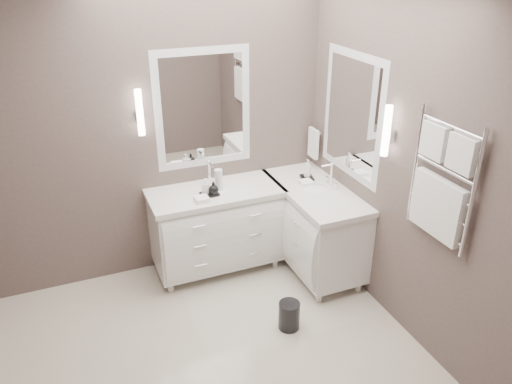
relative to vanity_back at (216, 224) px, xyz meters
name	(u,v)px	position (x,y,z in m)	size (l,w,h in m)	color
floor	(213,365)	(-0.45, -1.23, -0.49)	(3.20, 3.00, 0.01)	beige
wall_back	(156,136)	(-0.45, 0.28, 0.86)	(3.20, 0.01, 2.70)	#574945
wall_front	(319,372)	(-0.45, -2.73, 0.86)	(3.20, 0.01, 2.70)	#574945
wall_right	(409,170)	(1.15, -1.23, 0.86)	(0.01, 3.00, 2.70)	#574945
vanity_back	(216,224)	(0.00, 0.00, 0.00)	(1.24, 0.59, 0.97)	white
vanity_right	(314,223)	(0.88, -0.33, 0.00)	(0.59, 1.24, 0.97)	white
mirror_back	(203,109)	(0.00, 0.26, 1.06)	(0.90, 0.02, 1.10)	white
mirror_right	(352,116)	(1.14, -0.43, 1.06)	(0.02, 0.90, 1.10)	white
sconce_back	(140,113)	(-0.58, 0.20, 1.11)	(0.06, 0.06, 0.40)	white
sconce_right	(386,132)	(1.08, -1.01, 1.11)	(0.06, 0.06, 0.40)	white
towel_bar_corner	(313,143)	(1.09, 0.13, 0.63)	(0.03, 0.22, 0.30)	white
towel_ladder	(441,187)	(1.10, -1.63, 0.91)	(0.06, 0.58, 0.90)	white
waste_bin	(289,315)	(0.26, -1.07, -0.36)	(0.18, 0.18, 0.25)	black
amenity_tray_back	(210,194)	(-0.08, -0.08, 0.38)	(0.16, 0.12, 0.02)	black
amenity_tray_right	(307,178)	(0.90, -0.10, 0.38)	(0.11, 0.15, 0.02)	black
water_bottle	(219,180)	(0.03, -0.02, 0.47)	(0.07, 0.07, 0.21)	silver
soap_bottle_a	(205,186)	(-0.11, -0.06, 0.46)	(0.06, 0.06, 0.14)	white
soap_bottle_b	(213,188)	(-0.05, -0.11, 0.45)	(0.09, 0.09, 0.11)	black
soap_bottle_c	(307,168)	(0.90, -0.10, 0.48)	(0.07, 0.07, 0.18)	white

